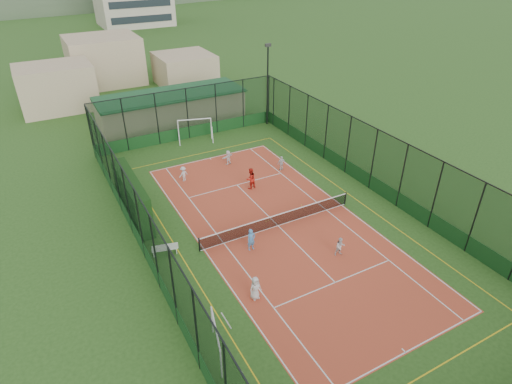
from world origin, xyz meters
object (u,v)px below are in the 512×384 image
(child_far_left, at_px, (183,174))
(floodlight_ne, at_px, (267,86))
(child_near_mid, at_px, (251,240))
(child_far_right, at_px, (281,163))
(child_near_right, at_px, (340,247))
(coach, at_px, (251,178))
(child_far_back, at_px, (228,157))
(futsal_goal_far, at_px, (195,130))
(child_near_left, at_px, (255,288))
(futsal_goal_near, at_px, (216,341))
(white_bench, at_px, (165,248))
(clubhouse, at_px, (171,107))

(child_far_left, bearing_deg, floodlight_ne, -167.20)
(child_near_mid, distance_m, child_far_right, 11.05)
(child_near_right, distance_m, child_far_left, 14.57)
(child_near_mid, relative_size, coach, 0.88)
(child_near_right, height_order, child_far_left, same)
(child_far_left, relative_size, child_far_back, 1.00)
(futsal_goal_far, xyz_separation_m, child_near_left, (-5.01, -21.57, -0.32))
(futsal_goal_near, height_order, child_far_back, futsal_goal_near)
(floodlight_ne, bearing_deg, child_near_right, -107.93)
(child_far_left, height_order, coach, coach)
(child_near_right, distance_m, child_far_back, 14.59)
(white_bench, bearing_deg, child_far_left, 75.97)
(white_bench, relative_size, child_near_right, 1.26)
(white_bench, height_order, child_far_right, child_far_right)
(child_far_back, bearing_deg, child_far_left, -8.21)
(child_near_right, bearing_deg, child_far_left, 122.01)
(child_near_left, relative_size, child_far_right, 1.14)
(child_near_mid, bearing_deg, futsal_goal_near, -133.07)
(child_near_right, xyz_separation_m, coach, (-1.04, 9.95, 0.23))
(child_near_mid, bearing_deg, coach, 58.98)
(futsal_goal_far, bearing_deg, clubhouse, 110.60)
(white_bench, relative_size, child_far_right, 1.25)
(futsal_goal_near, xyz_separation_m, child_near_right, (9.75, 3.12, -0.24))
(futsal_goal_far, distance_m, child_far_left, 8.19)
(floodlight_ne, distance_m, futsal_goal_near, 29.52)
(child_near_mid, relative_size, child_far_right, 1.19)
(floodlight_ne, height_order, futsal_goal_near, floodlight_ne)
(futsal_goal_near, height_order, child_near_left, futsal_goal_near)
(futsal_goal_far, relative_size, child_far_left, 2.58)
(child_far_right, bearing_deg, child_far_left, -14.55)
(futsal_goal_far, xyz_separation_m, child_far_right, (4.09, -9.38, -0.41))
(child_near_mid, bearing_deg, child_near_right, -37.63)
(child_near_left, height_order, child_near_mid, child_near_mid)
(child_near_right, height_order, child_far_right, child_far_right)
(floodlight_ne, height_order, child_far_right, floodlight_ne)
(child_near_mid, bearing_deg, clubhouse, 79.62)
(coach, bearing_deg, futsal_goal_near, 42.91)
(child_far_right, height_order, coach, coach)
(white_bench, bearing_deg, child_near_right, -15.45)
(futsal_goal_near, xyz_separation_m, coach, (8.71, 13.07, -0.01))
(white_bench, bearing_deg, child_near_left, -48.98)
(futsal_goal_near, relative_size, child_far_back, 2.15)
(child_far_left, xyz_separation_m, child_far_right, (7.97, -2.17, 0.00))
(child_near_mid, xyz_separation_m, child_far_back, (3.80, 11.45, -0.12))
(clubhouse, xyz_separation_m, child_near_left, (-4.63, -27.27, -0.84))
(clubhouse, relative_size, child_near_right, 11.97)
(child_near_right, bearing_deg, child_far_back, 103.93)
(futsal_goal_near, relative_size, child_near_left, 1.88)
(futsal_goal_near, bearing_deg, child_far_right, -25.86)
(child_far_back, bearing_deg, child_far_right, 117.32)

